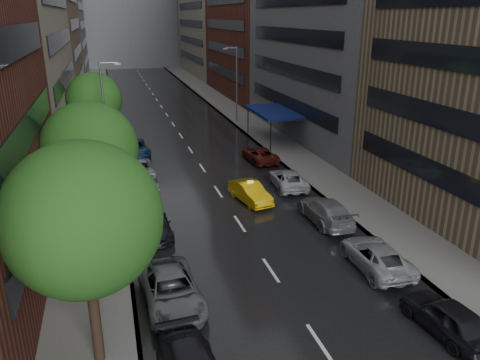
{
  "coord_description": "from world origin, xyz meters",
  "views": [
    {
      "loc": [
        -7.4,
        -10.25,
        12.63
      ],
      "look_at": [
        0.0,
        15.92,
        3.0
      ],
      "focal_mm": 35.0,
      "sensor_mm": 36.0,
      "label": 1
    }
  ],
  "objects": [
    {
      "name": "building_far",
      "position": [
        0.0,
        118.0,
        16.0
      ],
      "size": [
        40.0,
        14.0,
        32.0
      ],
      "primitive_type": "cube",
      "color": "slate",
      "rests_on": "ground"
    },
    {
      "name": "tree_near",
      "position": [
        -8.6,
        5.31,
        6.01
      ],
      "size": [
        5.51,
        5.51,
        8.78
      ],
      "color": "#382619",
      "rests_on": "ground"
    },
    {
      "name": "tree_far",
      "position": [
        -8.6,
        34.0,
        5.36
      ],
      "size": [
        4.92,
        4.92,
        7.84
      ],
      "color": "#382619",
      "rests_on": "ground"
    },
    {
      "name": "street_lamp_left",
      "position": [
        -7.72,
        30.0,
        4.89
      ],
      "size": [
        1.74,
        0.22,
        9.0
      ],
      "color": "gray",
      "rests_on": "sidewalk_left"
    },
    {
      "name": "road",
      "position": [
        0.0,
        50.0,
        0.01
      ],
      "size": [
        14.0,
        140.0,
        0.01
      ],
      "primitive_type": "cube",
      "color": "black",
      "rests_on": "ground"
    },
    {
      "name": "taxi",
      "position": [
        1.74,
        19.43,
        0.71
      ],
      "size": [
        2.36,
        4.52,
        1.42
      ],
      "primitive_type": "imported",
      "rotation": [
        0.0,
        0.0,
        0.21
      ],
      "color": "#EDB20C",
      "rests_on": "ground"
    },
    {
      "name": "parked_cars_left",
      "position": [
        -5.4,
        18.22,
        0.71
      ],
      "size": [
        2.85,
        35.84,
        1.51
      ],
      "color": "black",
      "rests_on": "ground"
    },
    {
      "name": "parked_cars_right",
      "position": [
        5.4,
        15.54,
        0.72
      ],
      "size": [
        2.72,
        29.95,
        1.54
      ],
      "color": "black",
      "rests_on": "ground"
    },
    {
      "name": "sidewalk_left",
      "position": [
        -9.0,
        50.0,
        0.07
      ],
      "size": [
        4.0,
        140.0,
        0.15
      ],
      "primitive_type": "cube",
      "color": "gray",
      "rests_on": "ground"
    },
    {
      "name": "awning",
      "position": [
        8.98,
        35.0,
        3.13
      ],
      "size": [
        4.0,
        8.0,
        3.12
      ],
      "color": "navy",
      "rests_on": "sidewalk_right"
    },
    {
      "name": "tree_mid",
      "position": [
        -8.6,
        15.54,
        5.71
      ],
      "size": [
        5.24,
        5.24,
        8.35
      ],
      "color": "#382619",
      "rests_on": "ground"
    },
    {
      "name": "street_lamp_right",
      "position": [
        7.72,
        45.0,
        4.89
      ],
      "size": [
        1.74,
        0.22,
        9.0
      ],
      "color": "gray",
      "rests_on": "sidewalk_right"
    },
    {
      "name": "sidewalk_right",
      "position": [
        9.0,
        50.0,
        0.07
      ],
      "size": [
        4.0,
        140.0,
        0.15
      ],
      "primitive_type": "cube",
      "color": "gray",
      "rests_on": "ground"
    }
  ]
}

